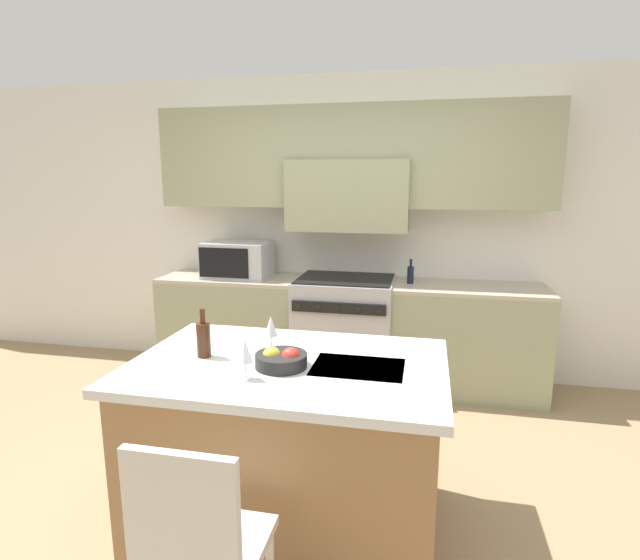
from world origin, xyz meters
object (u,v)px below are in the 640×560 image
(wine_glass_near, at_px, (245,352))
(wine_glass_far, at_px, (271,327))
(island_chair, at_px, (198,545))
(fruit_bowl, at_px, (281,359))
(microwave, at_px, (238,259))
(oil_bottle_on_counter, at_px, (410,274))
(range_stove, at_px, (345,331))
(wine_bottle, at_px, (204,339))

(wine_glass_near, bearing_deg, wine_glass_far, 90.58)
(island_chair, xyz_separation_m, wine_glass_near, (-0.04, 0.61, 0.49))
(wine_glass_far, distance_m, fruit_bowl, 0.26)
(microwave, relative_size, oil_bottle_on_counter, 2.78)
(range_stove, bearing_deg, island_chair, -91.25)
(wine_glass_near, height_order, wine_glass_far, same)
(wine_bottle, xyz_separation_m, oil_bottle_on_counter, (0.96, 1.99, -0.00))
(wine_glass_near, xyz_separation_m, wine_glass_far, (-0.00, 0.39, 0.00))
(island_chair, xyz_separation_m, wine_bottle, (-0.35, 0.84, 0.46))
(range_stove, distance_m, island_chair, 2.79)
(microwave, xyz_separation_m, wine_bottle, (0.58, -1.97, -0.08))
(microwave, height_order, oil_bottle_on_counter, microwave)
(island_chair, distance_m, wine_glass_near, 0.78)
(range_stove, relative_size, island_chair, 1.00)
(wine_glass_near, bearing_deg, island_chair, -86.41)
(island_chair, relative_size, wine_glass_far, 5.04)
(wine_bottle, height_order, wine_glass_near, wine_bottle)
(wine_bottle, xyz_separation_m, wine_glass_near, (0.31, -0.23, 0.03))
(wine_glass_far, relative_size, fruit_bowl, 0.75)
(wine_glass_near, bearing_deg, oil_bottle_on_counter, 73.60)
(wine_bottle, bearing_deg, wine_glass_near, -36.83)
(island_chair, xyz_separation_m, oil_bottle_on_counter, (0.62, 2.83, 0.46))
(range_stove, relative_size, wine_glass_near, 5.03)
(wine_glass_far, bearing_deg, fruit_bowl, -60.87)
(island_chair, bearing_deg, fruit_bowl, 84.33)
(range_stove, xyz_separation_m, fruit_bowl, (0.02, -2.00, 0.47))
(wine_glass_near, relative_size, oil_bottle_on_counter, 0.90)
(range_stove, height_order, wine_bottle, wine_bottle)
(wine_glass_near, bearing_deg, range_stove, 87.40)
(island_chair, height_order, wine_bottle, wine_bottle)
(fruit_bowl, bearing_deg, range_stove, 90.48)
(microwave, relative_size, wine_glass_far, 3.07)
(microwave, distance_m, fruit_bowl, 2.26)
(fruit_bowl, bearing_deg, wine_glass_far, 119.13)
(fruit_bowl, bearing_deg, wine_glass_near, -123.13)
(range_stove, distance_m, oil_bottle_on_counter, 0.76)
(oil_bottle_on_counter, bearing_deg, island_chair, -102.28)
(range_stove, xyz_separation_m, island_chair, (-0.06, -2.79, 0.06))
(range_stove, height_order, wine_glass_near, wine_glass_near)
(microwave, xyz_separation_m, wine_glass_far, (0.88, -1.81, -0.05))
(microwave, bearing_deg, fruit_bowl, -63.57)
(fruit_bowl, relative_size, oil_bottle_on_counter, 1.20)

